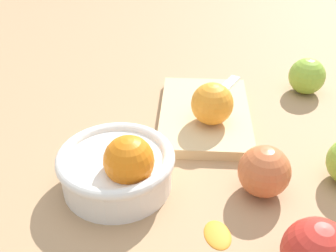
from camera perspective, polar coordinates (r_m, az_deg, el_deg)
ground_plane at (r=0.72m, az=6.10°, el=-2.66°), size 2.40×2.40×0.00m
bowl at (r=0.62m, az=-6.81°, el=-5.57°), size 0.17×0.17×0.10m
cutting_board at (r=0.79m, az=5.05°, el=1.60°), size 0.29×0.22×0.02m
orange_on_board at (r=0.73m, az=6.07°, el=3.04°), size 0.07×0.07×0.07m
knife at (r=0.83m, az=6.62°, el=4.25°), size 0.15×0.06×0.01m
apple_front_right at (r=0.91m, az=18.50°, el=6.51°), size 0.07×0.07×0.07m
apple_front_left_3 at (r=0.62m, az=13.04°, el=-6.07°), size 0.08×0.08×0.08m
citrus_peel at (r=0.57m, az=6.82°, el=-14.35°), size 0.06×0.05×0.01m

